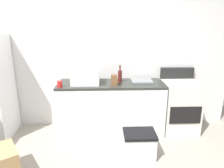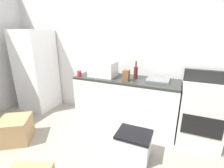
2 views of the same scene
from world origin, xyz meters
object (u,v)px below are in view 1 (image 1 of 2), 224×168
microwave (85,76)px  knife_block (114,80)px  wine_bottle (120,76)px  coffee_mug (60,84)px  stove_oven (179,105)px  storage_bin (139,144)px

microwave → knife_block: microwave is taller
wine_bottle → coffee_mug: wine_bottle is taller
stove_oven → microwave: bearing=-178.6°
microwave → storage_bin: microwave is taller
stove_oven → coffee_mug: bearing=-174.0°
microwave → stove_oven: bearing=1.4°
coffee_mug → knife_block: (0.87, 0.07, 0.04)m
wine_bottle → knife_block: 0.22m
wine_bottle → storage_bin: wine_bottle is taller
stove_oven → storage_bin: stove_oven is taller
storage_bin → microwave: bearing=138.0°
stove_oven → knife_block: 1.29m
wine_bottle → knife_block: bearing=-119.5°
knife_block → storage_bin: knife_block is taller
coffee_mug → knife_block: bearing=4.5°
stove_oven → microwave: 1.74m
knife_block → coffee_mug: bearing=-175.5°
microwave → wine_bottle: 0.59m
stove_oven → coffee_mug: stove_oven is taller
stove_oven → microwave: (-1.64, -0.04, 0.57)m
coffee_mug → storage_bin: size_ratio=0.22×
wine_bottle → coffee_mug: size_ratio=3.00×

